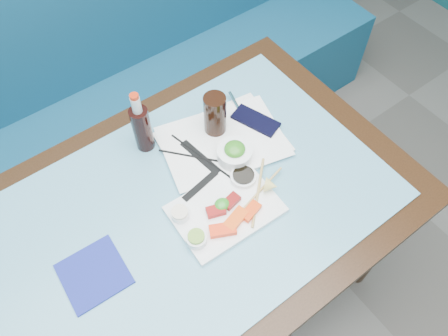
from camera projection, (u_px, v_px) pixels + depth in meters
booth_bench at (86, 118)px, 1.97m from camera, size 3.00×0.56×1.17m
dining_table at (184, 224)px, 1.36m from camera, size 1.40×0.90×0.75m
glass_top at (182, 211)px, 1.28m from camera, size 1.22×0.76×0.01m
sashimi_plate at (225, 209)px, 1.27m from camera, size 0.31×0.23×0.02m
salmon_left at (223, 230)px, 1.22m from camera, size 0.08×0.07×0.02m
salmon_mid at (236, 219)px, 1.24m from camera, size 0.08×0.06×0.02m
salmon_right at (251, 211)px, 1.25m from camera, size 0.07×0.05×0.02m
tuna_left at (216, 211)px, 1.25m from camera, size 0.06×0.05×0.02m
tuna_right at (231, 201)px, 1.27m from camera, size 0.06×0.04×0.02m
seaweed_garnish at (222, 204)px, 1.26m from camera, size 0.05×0.04×0.03m
ramekin_wasabi at (196, 239)px, 1.20m from camera, size 0.07×0.07×0.02m
wasabi_fill at (196, 236)px, 1.18m from camera, size 0.05×0.05×0.01m
ramekin_ginger at (180, 215)px, 1.24m from camera, size 0.06×0.06×0.02m
ginger_fill at (180, 212)px, 1.23m from camera, size 0.05×0.05×0.01m
soy_dish at (243, 177)px, 1.32m from camera, size 0.09×0.09×0.02m
soy_fill at (244, 175)px, 1.31m from camera, size 0.09×0.09×0.01m
lemon_wedge at (271, 186)px, 1.28m from camera, size 0.06×0.06×0.05m
chopstick_sleeve at (200, 186)px, 1.31m from camera, size 0.14×0.04×0.00m
wooden_chopstick_a at (258, 192)px, 1.29m from camera, size 0.18×0.17×0.01m
wooden_chopstick_b at (261, 190)px, 1.30m from camera, size 0.20×0.05×0.01m
serving_tray at (223, 142)px, 1.41m from camera, size 0.41×0.33×0.01m
paper_placemat at (223, 141)px, 1.40m from camera, size 0.44×0.36×0.00m
seaweed_bowl at (235, 154)px, 1.35m from camera, size 0.14×0.14×0.04m
seaweed_salad at (235, 149)px, 1.33m from camera, size 0.08×0.08×0.03m
cola_glass at (215, 114)px, 1.37m from camera, size 0.09×0.09×0.15m
navy_pouch at (256, 121)px, 1.44m from camera, size 0.12×0.17×0.01m
fork at (235, 102)px, 1.49m from camera, size 0.04×0.10×0.01m
black_chopstick_a at (199, 158)px, 1.36m from camera, size 0.18×0.20×0.01m
black_chopstick_b at (201, 156)px, 1.37m from camera, size 0.06×0.25×0.01m
tray_sleeve at (200, 157)px, 1.37m from camera, size 0.05×0.17×0.00m
cola_bottle_body at (142, 129)px, 1.34m from camera, size 0.07×0.07×0.17m
cola_bottle_neck at (136, 105)px, 1.25m from camera, size 0.03×0.03×0.06m
cola_bottle_cap at (134, 96)px, 1.22m from camera, size 0.04×0.04×0.01m
blue_napkin at (94, 274)px, 1.17m from camera, size 0.17×0.17×0.01m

